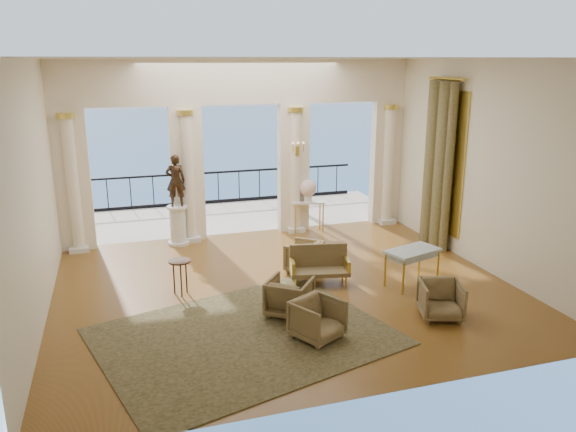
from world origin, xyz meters
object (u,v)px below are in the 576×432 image
object	(u,v)px
game_table	(413,253)
settee	(319,265)
armchair_c	(304,255)
pedestal	(178,226)
armchair_a	(318,318)
side_table	(180,265)
armchair_b	(441,298)
console_table	(308,207)
armchair_d	(289,295)
statue	(176,181)

from	to	relation	value
game_table	settee	bearing A→B (deg)	142.28
armchair_c	pedestal	distance (m)	3.61
armchair_a	side_table	distance (m)	3.18
armchair_b	console_table	size ratio (longest dim) A/B	0.79
armchair_a	game_table	distance (m)	3.10
armchair_d	console_table	bearing A→B (deg)	-74.75
console_table	side_table	world-z (taller)	console_table
armchair_c	side_table	size ratio (longest dim) A/B	1.02
side_table	pedestal	bearing A→B (deg)	84.20
settee	console_table	world-z (taller)	console_table
armchair_c	statue	bearing A→B (deg)	-97.97
settee	side_table	distance (m)	2.82
armchair_a	console_table	bearing A→B (deg)	44.14
armchair_c	armchair_d	world-z (taller)	armchair_d
pedestal	console_table	distance (m)	3.46
armchair_b	pedestal	size ratio (longest dim) A/B	0.75
settee	statue	size ratio (longest dim) A/B	1.00
armchair_c	pedestal	xyz separation A→B (m)	(-2.40, 2.69, 0.11)
armchair_d	console_table	distance (m)	5.16
pedestal	statue	size ratio (longest dim) A/B	0.77
settee	statue	distance (m)	4.42
pedestal	armchair_c	bearing A→B (deg)	-48.22
armchair_c	statue	distance (m)	3.82
pedestal	armchair_a	bearing A→B (deg)	-74.12
statue	armchair_b	bearing A→B (deg)	133.17
armchair_c	pedestal	world-z (taller)	pedestal
armchair_c	game_table	distance (m)	2.35
armchair_a	armchair_d	xyz separation A→B (m)	(-0.17, 1.00, 0.01)
game_table	console_table	distance (m)	4.22
armchair_d	pedestal	bearing A→B (deg)	-34.76
pedestal	armchair_b	bearing A→B (deg)	-54.56
armchair_a	side_table	size ratio (longest dim) A/B	1.05
game_table	console_table	bearing A→B (deg)	83.54
settee	statue	bearing A→B (deg)	137.31
statue	console_table	bearing A→B (deg)	-171.43
armchair_d	side_table	world-z (taller)	armchair_d
pedestal	side_table	distance (m)	3.21
armchair_a	console_table	size ratio (longest dim) A/B	0.79
armchair_c	armchair_d	xyz separation A→B (m)	(-0.96, -2.01, 0.02)
armchair_d	console_table	xyz separation A→B (m)	(2.00, 4.75, 0.31)
armchair_a	armchair_b	world-z (taller)	armchair_a
pedestal	side_table	size ratio (longest dim) A/B	1.39
side_table	statue	bearing A→B (deg)	84.20
armchair_a	game_table	bearing A→B (deg)	3.05
armchair_c	armchair_a	bearing A→B (deg)	25.64
armchair_b	statue	bearing A→B (deg)	143.07
game_table	side_table	xyz separation A→B (m)	(-4.59, 0.90, -0.07)
armchair_d	statue	bearing A→B (deg)	-34.76
statue	side_table	size ratio (longest dim) A/B	1.81
game_table	console_table	xyz separation A→B (m)	(-0.81, 4.14, 0.01)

